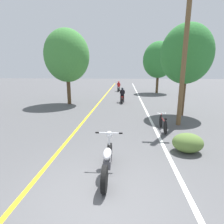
{
  "coord_description": "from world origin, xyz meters",
  "views": [
    {
      "loc": [
        0.73,
        -3.49,
        2.92
      ],
      "look_at": [
        0.08,
        4.95,
        0.9
      ],
      "focal_mm": 28.0,
      "sensor_mm": 36.0,
      "label": 1
    }
  ],
  "objects": [
    {
      "name": "ground_plane",
      "position": [
        0.0,
        0.0,
        0.0
      ],
      "size": [
        120.0,
        120.0,
        0.0
      ],
      "primitive_type": "plane",
      "color": "#515154"
    },
    {
      "name": "roadside_tree_left",
      "position": [
        -4.25,
        11.56,
        4.1
      ],
      "size": [
        3.79,
        3.41,
        6.29
      ],
      "color": "#513A23",
      "rests_on": "ground"
    },
    {
      "name": "motorcycle_foreground",
      "position": [
        0.25,
        0.99,
        0.45
      ],
      "size": [
        0.82,
        2.04,
        1.11
      ],
      "color": "black",
      "rests_on": "ground"
    },
    {
      "name": "roadside_tree_right_far",
      "position": [
        4.85,
        20.03,
        4.2
      ],
      "size": [
        3.94,
        3.55,
        6.48
      ],
      "color": "#513A23",
      "rests_on": "ground"
    },
    {
      "name": "lane_stripe_edge",
      "position": [
        2.27,
        12.95,
        0.0
      ],
      "size": [
        0.14,
        48.0,
        0.01
      ],
      "primitive_type": "cube",
      "color": "white",
      "rests_on": "ground"
    },
    {
      "name": "motorcycle_rider_lead",
      "position": [
        0.44,
        12.68,
        0.52
      ],
      "size": [
        0.5,
        2.01,
        1.38
      ],
      "color": "black",
      "rests_on": "ground"
    },
    {
      "name": "roadside_bush",
      "position": [
        3.03,
        2.64,
        0.35
      ],
      "size": [
        1.1,
        0.88,
        0.7
      ],
      "color": "#5B7A38",
      "rests_on": "ground"
    },
    {
      "name": "motorcycle_rider_far",
      "position": [
        -0.26,
        21.6,
        0.54
      ],
      "size": [
        0.5,
        1.94,
        1.42
      ],
      "color": "black",
      "rests_on": "ground"
    },
    {
      "name": "utility_pole",
      "position": [
        3.66,
        5.97,
        3.62
      ],
      "size": [
        1.1,
        0.24,
        7.05
      ],
      "color": "brown",
      "rests_on": "ground"
    },
    {
      "name": "lane_stripe_center",
      "position": [
        -1.7,
        12.95,
        0.0
      ],
      "size": [
        0.14,
        48.0,
        0.01
      ],
      "primitive_type": "cube",
      "color": "yellow",
      "rests_on": "ground"
    },
    {
      "name": "bicycle_parked",
      "position": [
        2.61,
        4.95,
        0.36
      ],
      "size": [
        0.44,
        1.72,
        0.77
      ],
      "color": "black",
      "rests_on": "ground"
    },
    {
      "name": "roadside_tree_right_near",
      "position": [
        4.47,
        8.24,
        3.88
      ],
      "size": [
        3.19,
        2.87,
        5.73
      ],
      "color": "#513A23",
      "rests_on": "ground"
    }
  ]
}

